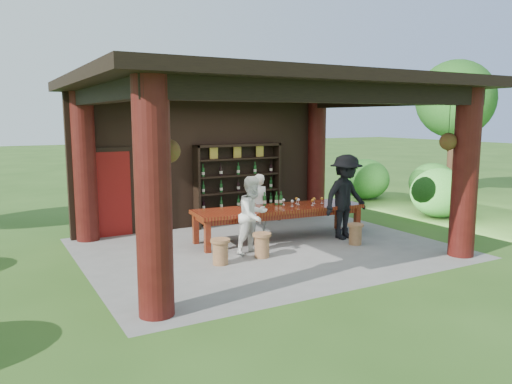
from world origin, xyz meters
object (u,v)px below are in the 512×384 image
stool_far_left (220,251)px  napkin_basket (249,206)px  stool_near_left (262,245)px  host (258,205)px  guest_woman (253,215)px  guest_man (346,197)px  stool_near_right (355,234)px  wine_shelf (238,184)px  tasting_table (279,212)px

stool_far_left → napkin_basket: size_ratio=1.88×
stool_near_left → host: (0.87, 1.71, 0.46)m
stool_far_left → guest_woman: (0.92, 0.39, 0.53)m
stool_near_left → guest_man: (2.44, 0.45, 0.70)m
stool_near_left → napkin_basket: 1.34m
stool_near_right → napkin_basket: bearing=146.6°
guest_woman → napkin_basket: size_ratio=6.09×
stool_far_left → host: size_ratio=0.34×
stool_far_left → guest_man: (3.36, 0.48, 0.70)m
guest_man → napkin_basket: size_ratio=7.40×
wine_shelf → stool_far_left: size_ratio=4.83×
guest_woman → guest_man: 2.45m
stool_near_left → stool_far_left: size_ratio=1.00×
host → guest_woman: guest_woman is taller
tasting_table → guest_man: size_ratio=2.08×
stool_near_left → stool_near_right: (2.28, -0.11, -0.02)m
stool_far_left → guest_man: size_ratio=0.25×
wine_shelf → host: wine_shelf is taller
host → guest_man: 2.03m
host → napkin_basket: (-0.53, -0.54, 0.10)m
stool_near_right → tasting_table: bearing=135.5°
stool_near_left → guest_man: bearing=10.4°
stool_near_left → stool_near_right: size_ratio=1.07×
stool_far_left → napkin_basket: napkin_basket is taller
napkin_basket → tasting_table: bearing=-6.9°
wine_shelf → tasting_table: size_ratio=0.59×
wine_shelf → napkin_basket: 2.00m
stool_near_left → host: 1.97m
stool_near_right → guest_woman: size_ratio=0.29×
napkin_basket → stool_far_left: bearing=-136.2°
tasting_table → guest_woman: size_ratio=2.52×
tasting_table → stool_near_left: 1.57m
host → guest_man: bearing=142.4°
wine_shelf → guest_woman: bearing=-111.1°
tasting_table → stool_near_right: 1.75m
stool_near_left → stool_near_right: bearing=-2.8°
wine_shelf → stool_near_right: bearing=-68.3°
host → guest_woman: 1.62m
guest_woman → stool_near_left: bearing=-108.8°
napkin_basket → wine_shelf: bearing=69.6°
guest_man → napkin_basket: bearing=151.9°
tasting_table → stool_near_right: bearing=-44.5°
stool_near_right → guest_man: size_ratio=0.24×
guest_man → napkin_basket: (-2.10, 0.72, -0.14)m
tasting_table → napkin_basket: (-0.73, 0.09, 0.18)m
stool_near_right → host: host is taller
stool_near_left → host: host is taller
guest_man → stool_far_left: bearing=179.0°
stool_far_left → guest_man: guest_man is taller
guest_man → wine_shelf: bearing=109.4°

